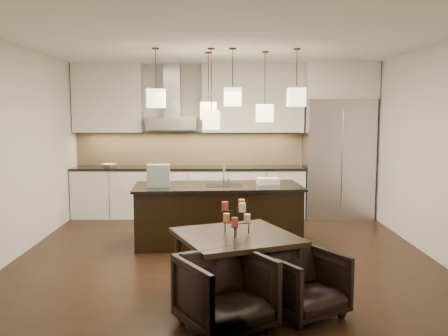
{
  "coord_description": "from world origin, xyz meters",
  "views": [
    {
      "loc": [
        -0.07,
        -6.67,
        1.93
      ],
      "look_at": [
        0.0,
        0.2,
        1.15
      ],
      "focal_mm": 40.0,
      "sensor_mm": 36.0,
      "label": 1
    }
  ],
  "objects_px": {
    "island_body": "(218,216)",
    "dining_table": "(236,266)",
    "refrigerator": "(337,159)",
    "armchair_right": "(305,284)",
    "armchair_left": "(226,292)"
  },
  "relations": [
    {
      "from": "island_body",
      "to": "dining_table",
      "type": "distance_m",
      "value": 2.17
    },
    {
      "from": "refrigerator",
      "to": "armchair_right",
      "type": "xyz_separation_m",
      "value": [
        -1.36,
        -4.49,
        -0.77
      ]
    },
    {
      "from": "dining_table",
      "to": "armchair_left",
      "type": "distance_m",
      "value": 0.78
    },
    {
      "from": "refrigerator",
      "to": "dining_table",
      "type": "distance_m",
      "value": 4.55
    },
    {
      "from": "refrigerator",
      "to": "island_body",
      "type": "height_order",
      "value": "refrigerator"
    },
    {
      "from": "armchair_left",
      "to": "dining_table",
      "type": "bearing_deg",
      "value": 50.33
    },
    {
      "from": "refrigerator",
      "to": "dining_table",
      "type": "relative_size",
      "value": 1.93
    },
    {
      "from": "refrigerator",
      "to": "island_body",
      "type": "relative_size",
      "value": 0.92
    },
    {
      "from": "refrigerator",
      "to": "island_body",
      "type": "xyz_separation_m",
      "value": [
        -2.19,
        -1.87,
        -0.66
      ]
    },
    {
      "from": "island_body",
      "to": "armchair_right",
      "type": "distance_m",
      "value": 2.75
    },
    {
      "from": "dining_table",
      "to": "island_body",
      "type": "bearing_deg",
      "value": 73.17
    },
    {
      "from": "armchair_right",
      "to": "dining_table",
      "type": "bearing_deg",
      "value": 112.86
    },
    {
      "from": "island_body",
      "to": "armchair_right",
      "type": "relative_size",
      "value": 3.5
    },
    {
      "from": "refrigerator",
      "to": "armchair_left",
      "type": "height_order",
      "value": "refrigerator"
    },
    {
      "from": "dining_table",
      "to": "armchair_right",
      "type": "bearing_deg",
      "value": -58.16
    }
  ]
}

